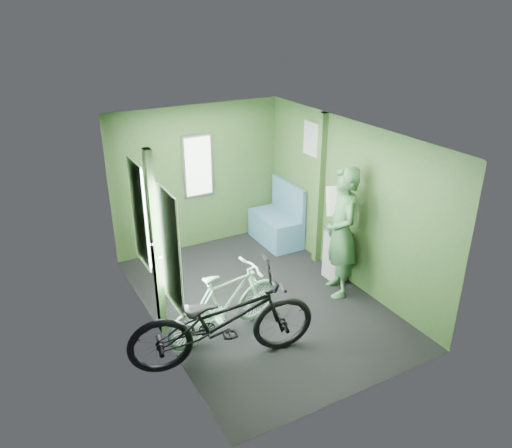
{
  "coord_description": "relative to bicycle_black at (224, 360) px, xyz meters",
  "views": [
    {
      "loc": [
        -2.81,
        -4.99,
        3.72
      ],
      "look_at": [
        0.0,
        0.1,
        1.1
      ],
      "focal_mm": 35.0,
      "sensor_mm": 36.0,
      "label": 1
    }
  ],
  "objects": [
    {
      "name": "room",
      "position": [
        0.91,
        0.91,
        1.44
      ],
      "size": [
        4.0,
        4.02,
        2.31
      ],
      "color": "black",
      "rests_on": "ground"
    },
    {
      "name": "bicycle_black",
      "position": [
        0.0,
        0.0,
        0.0
      ],
      "size": [
        2.21,
        1.21,
        1.15
      ],
      "primitive_type": "imported",
      "rotation": [
        0.0,
        -0.08,
        1.37
      ],
      "color": "black",
      "rests_on": "ground"
    },
    {
      "name": "bicycle_mint",
      "position": [
        0.23,
        0.39,
        0.0
      ],
      "size": [
        1.64,
        0.83,
        1.0
      ],
      "primitive_type": "imported",
      "rotation": [
        0.0,
        -0.15,
        1.74
      ],
      "color": "#A5E5BE",
      "rests_on": "ground"
    },
    {
      "name": "passenger",
      "position": [
        2.01,
        0.56,
        0.91
      ],
      "size": [
        0.64,
        0.78,
        1.81
      ],
      "rotation": [
        0.0,
        0.0,
        -1.93
      ],
      "color": "#2F5733",
      "rests_on": "ground"
    },
    {
      "name": "waste_box",
      "position": [
        2.2,
        0.88,
        0.39
      ],
      "size": [
        0.23,
        0.32,
        0.78
      ],
      "primitive_type": "cube",
      "color": "gray",
      "rests_on": "ground"
    },
    {
      "name": "bench_seat",
      "position": [
        2.09,
        2.32,
        0.3
      ],
      "size": [
        0.55,
        0.97,
        1.01
      ],
      "rotation": [
        0.0,
        0.0,
        -0.01
      ],
      "color": "#2D495F",
      "rests_on": "ground"
    }
  ]
}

